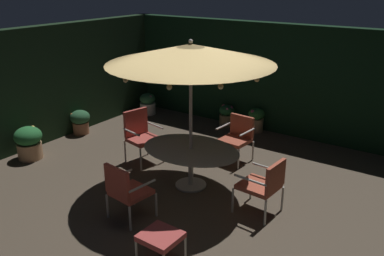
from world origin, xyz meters
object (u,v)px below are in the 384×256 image
Objects in this scene: patio_chair_northeast at (140,133)px; potted_plant_front_corner at (148,104)px; patio_chair_north at (237,135)px; ottoman_footrest at (161,237)px; potted_plant_left_far at (227,115)px; patio_umbrella at (191,54)px; potted_plant_back_center at (80,121)px; patio_chair_southeast at (264,183)px; patio_chair_east at (126,189)px; potted_plant_right_far at (29,142)px; patio_dining_table at (191,154)px; potted_plant_back_right at (256,119)px.

potted_plant_front_corner is (-1.87, 2.42, -0.32)m from patio_chair_northeast.
ottoman_footrest is (0.71, -3.40, -0.20)m from patio_chair_north.
potted_plant_front_corner reaches higher than potted_plant_left_far.
ottoman_footrest is (0.84, -1.93, -2.05)m from patio_umbrella.
potted_plant_left_far is at bearing 43.29° from potted_plant_back_center.
potted_plant_back_center is (-5.16, 0.81, -0.22)m from patio_chair_southeast.
patio_chair_east is at bearing -54.77° from patio_chair_northeast.
potted_plant_right_far is at bearing -91.78° from potted_plant_front_corner.
patio_umbrella is 2.37m from patio_chair_east.
potted_plant_right_far reaches higher than potted_plant_front_corner.
patio_chair_northeast is 1.83× the size of potted_plant_front_corner.
patio_chair_southeast reaches higher than patio_chair_north.
patio_chair_southeast is 1.92m from ottoman_footrest.
patio_umbrella is 4.06× the size of potted_plant_right_far.
potted_plant_left_far is (-2.54, 3.28, -0.26)m from patio_chair_southeast.
potted_plant_front_corner is at bearing -169.71° from potted_plant_left_far.
patio_umbrella is 2.36m from patio_chair_southeast.
potted_plant_right_far is (-3.44, -0.90, -0.25)m from patio_dining_table.
patio_umbrella is 2.99× the size of patio_chair_southeast.
potted_plant_back_right is 1.08× the size of potted_plant_left_far.
patio_umbrella is 2.93m from ottoman_footrest.
patio_umbrella is at bearing -85.07° from potted_plant_back_right.
patio_chair_east is 4.68m from potted_plant_back_right.
ottoman_footrest is (2.30, -2.25, -0.27)m from patio_chair_northeast.
patio_chair_east is at bearing -97.27° from patio_umbrella.
patio_chair_east reaches higher than potted_plant_front_corner.
potted_plant_front_corner is at bearing 126.69° from patio_chair_east.
patio_chair_northeast is (-1.45, 0.32, -0.00)m from patio_dining_table.
patio_chair_northeast reaches higher than potted_plant_right_far.
patio_chair_east is 4.71m from potted_plant_left_far.
potted_plant_left_far is at bearing 59.66° from potted_plant_right_far.
patio_dining_table is 0.65× the size of patio_umbrella.
patio_chair_east is 4.11m from potted_plant_back_center.
patio_chair_northeast is at bearing -112.20° from potted_plant_back_right.
patio_chair_north is 1.59× the size of potted_plant_back_right.
potted_plant_right_far is 1.60m from potted_plant_back_center.
patio_chair_east is 1.37× the size of potted_plant_right_far.
potted_plant_back_right is at bearing 52.40° from potted_plant_right_far.
patio_chair_northeast is 1.85× the size of potted_plant_back_right.
patio_chair_north is 3.91m from potted_plant_back_center.
patio_dining_table is 1.70× the size of patio_chair_northeast.
patio_umbrella reaches higher than potted_plant_left_far.
patio_umbrella reaches higher than potted_plant_back_center.
potted_plant_back_right is 1.00× the size of potted_plant_back_center.
potted_plant_back_right is at bearing 8.69° from potted_plant_front_corner.
patio_chair_north is 1.76× the size of ottoman_footrest.
potted_plant_front_corner is at bearing 140.50° from patio_dining_table.
patio_chair_northeast is at bearing 135.57° from ottoman_footrest.
patio_chair_north is (0.14, 1.47, -0.08)m from patio_dining_table.
potted_plant_back_right is at bearing 102.30° from ottoman_footrest.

